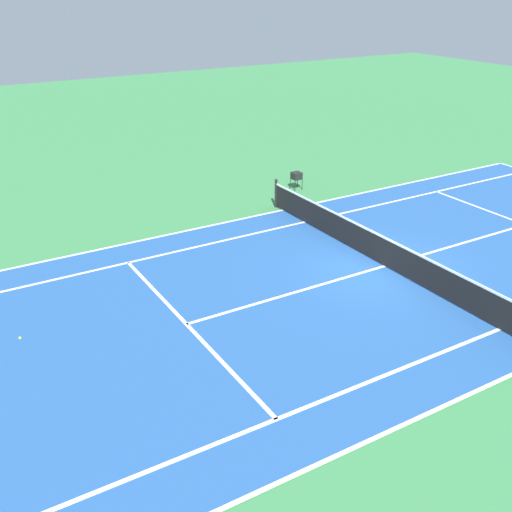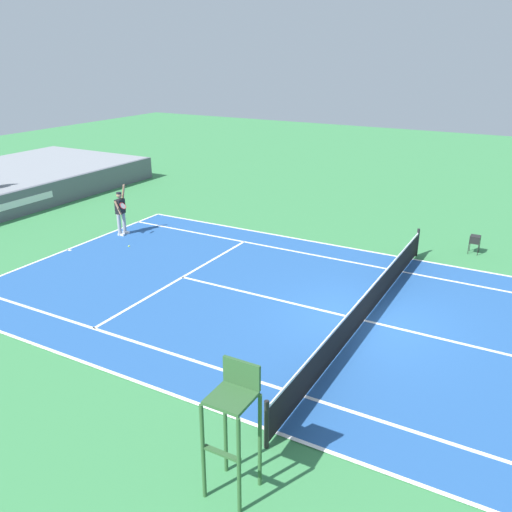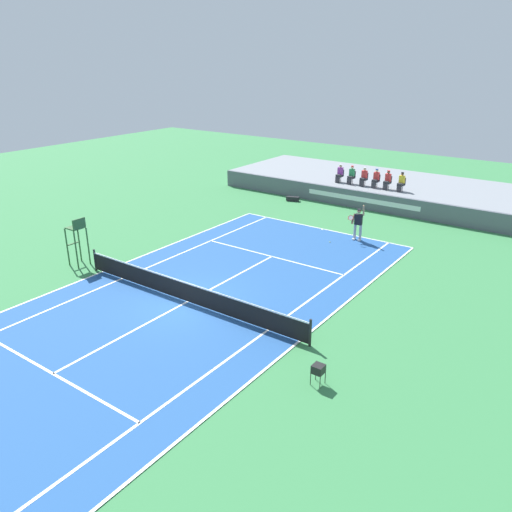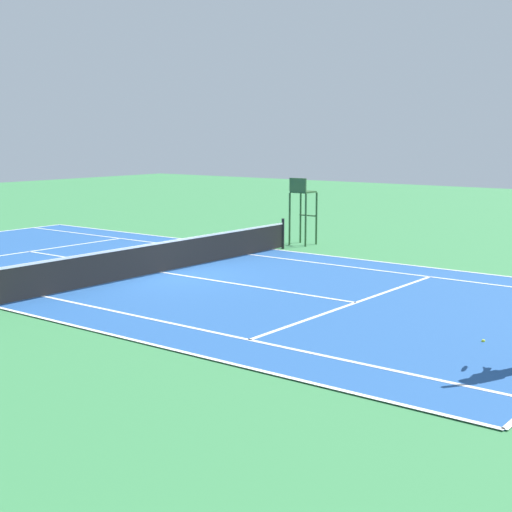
{
  "view_description": "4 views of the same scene",
  "coord_description": "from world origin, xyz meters",
  "views": [
    {
      "loc": [
        -11.92,
        11.53,
        7.82
      ],
      "look_at": [
        0.74,
        3.96,
        1.0
      ],
      "focal_mm": 42.68,
      "sensor_mm": 36.0,
      "label": 1
    },
    {
      "loc": [
        -13.39,
        -3.93,
        7.23
      ],
      "look_at": [
        0.74,
        3.96,
        1.0
      ],
      "focal_mm": 37.72,
      "sensor_mm": 36.0,
      "label": 2
    },
    {
      "loc": [
        13.58,
        -13.99,
        9.72
      ],
      "look_at": [
        0.74,
        3.96,
        1.0
      ],
      "focal_mm": 35.85,
      "sensor_mm": 36.0,
      "label": 3
    },
    {
      "loc": [
        15.12,
        15.07,
        3.97
      ],
      "look_at": [
        0.74,
        3.96,
        1.0
      ],
      "focal_mm": 52.17,
      "sensor_mm": 36.0,
      "label": 4
    }
  ],
  "objects": [
    {
      "name": "court",
      "position": [
        0.0,
        0.0,
        0.01
      ],
      "size": [
        11.08,
        23.88,
        0.03
      ],
      "color": "#235193",
      "rests_on": "ground"
    },
    {
      "name": "tennis_ball",
      "position": [
        1.43,
        10.05,
        0.03
      ],
      "size": [
        0.07,
        0.07,
        0.07
      ],
      "primitive_type": "sphere",
      "color": "#D1E533",
      "rests_on": "ground"
    },
    {
      "name": "ground_plane",
      "position": [
        0.0,
        0.0,
        0.0
      ],
      "size": [
        80.0,
        80.0,
        0.0
      ],
      "primitive_type": "plane",
      "color": "#387F47"
    },
    {
      "name": "net",
      "position": [
        0.0,
        0.0,
        0.52
      ],
      "size": [
        11.98,
        0.1,
        1.07
      ],
      "color": "black",
      "rests_on": "ground"
    },
    {
      "name": "ball_hopper",
      "position": [
        7.29,
        -1.83,
        0.57
      ],
      "size": [
        0.36,
        0.36,
        0.7
      ],
      "color": "black",
      "rests_on": "ground"
    }
  ]
}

